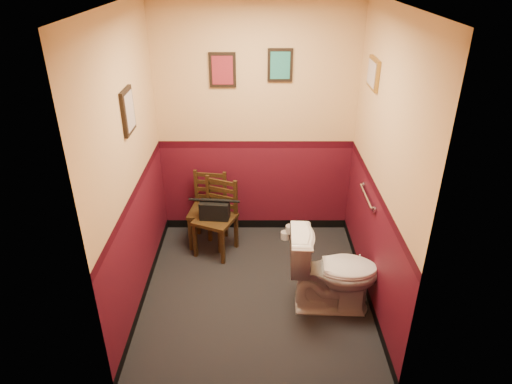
% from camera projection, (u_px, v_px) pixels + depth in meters
% --- Properties ---
extents(floor, '(2.20, 2.40, 0.00)m').
position_uv_depth(floor, '(256.00, 291.00, 4.62)').
color(floor, black).
rests_on(floor, ground).
extents(ceiling, '(2.20, 2.40, 0.00)m').
position_uv_depth(ceiling, '(256.00, 4.00, 3.36)').
color(ceiling, silver).
rests_on(ceiling, ground).
extents(wall_back, '(2.20, 0.00, 2.70)m').
position_uv_depth(wall_back, '(256.00, 124.00, 5.05)').
color(wall_back, '#4D0D1B').
rests_on(wall_back, ground).
extents(wall_front, '(2.20, 0.00, 2.70)m').
position_uv_depth(wall_front, '(256.00, 249.00, 2.93)').
color(wall_front, '#4D0D1B').
rests_on(wall_front, ground).
extents(wall_left, '(0.00, 2.40, 2.70)m').
position_uv_depth(wall_left, '(130.00, 170.00, 3.99)').
color(wall_left, '#4D0D1B').
rests_on(wall_left, ground).
extents(wall_right, '(0.00, 2.40, 2.70)m').
position_uv_depth(wall_right, '(382.00, 170.00, 3.99)').
color(wall_right, '#4D0D1B').
rests_on(wall_right, ground).
extents(grab_bar, '(0.05, 0.56, 0.06)m').
position_uv_depth(grab_bar, '(367.00, 197.00, 4.39)').
color(grab_bar, silver).
rests_on(grab_bar, wall_right).
extents(framed_print_back_a, '(0.28, 0.04, 0.36)m').
position_uv_depth(framed_print_back_a, '(223.00, 70.00, 4.75)').
color(framed_print_back_a, black).
rests_on(framed_print_back_a, wall_back).
extents(framed_print_back_b, '(0.26, 0.04, 0.34)m').
position_uv_depth(framed_print_back_b, '(280.00, 65.00, 4.73)').
color(framed_print_back_b, black).
rests_on(framed_print_back_b, wall_back).
extents(framed_print_left, '(0.04, 0.30, 0.38)m').
position_uv_depth(framed_print_left, '(128.00, 111.00, 3.84)').
color(framed_print_left, black).
rests_on(framed_print_left, wall_left).
extents(framed_print_right, '(0.04, 0.34, 0.28)m').
position_uv_depth(framed_print_right, '(373.00, 73.00, 4.19)').
color(framed_print_right, olive).
rests_on(framed_print_right, wall_right).
extents(toilet, '(0.86, 0.50, 0.82)m').
position_uv_depth(toilet, '(333.00, 271.00, 4.23)').
color(toilet, white).
rests_on(toilet, floor).
extents(toilet_brush, '(0.12, 0.12, 0.44)m').
position_uv_depth(toilet_brush, '(356.00, 285.00, 4.58)').
color(toilet_brush, silver).
rests_on(toilet_brush, floor).
extents(chair_left, '(0.45, 0.45, 0.85)m').
position_uv_depth(chair_left, '(209.00, 210.00, 5.22)').
color(chair_left, '#3D2812').
rests_on(chair_left, floor).
extents(chair_right, '(0.52, 0.52, 0.85)m').
position_uv_depth(chair_right, '(217.00, 218.00, 5.06)').
color(chair_right, '#3D2812').
rests_on(chair_right, floor).
extents(handbag, '(0.33, 0.19, 0.23)m').
position_uv_depth(handbag, '(215.00, 210.00, 4.97)').
color(handbag, black).
rests_on(handbag, chair_right).
extents(tp_stack, '(0.21, 0.11, 0.18)m').
position_uv_depth(tp_stack, '(290.00, 233.00, 5.42)').
color(tp_stack, silver).
rests_on(tp_stack, floor).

